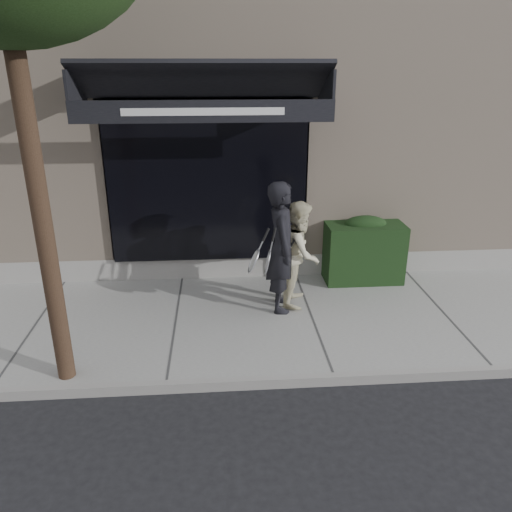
{
  "coord_description": "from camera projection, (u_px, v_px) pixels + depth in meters",
  "views": [
    {
      "loc": [
        -1.32,
        -6.52,
        3.63
      ],
      "look_at": [
        -0.78,
        0.6,
        0.85
      ],
      "focal_mm": 35.0,
      "sensor_mm": 36.0,
      "label": 1
    }
  ],
  "objects": [
    {
      "name": "ground",
      "position": [
        311.0,
        322.0,
        7.47
      ],
      "size": [
        80.0,
        80.0,
        0.0
      ],
      "primitive_type": "plane",
      "color": "black",
      "rests_on": "ground"
    },
    {
      "name": "sidewalk",
      "position": [
        311.0,
        318.0,
        7.45
      ],
      "size": [
        20.0,
        3.0,
        0.12
      ],
      "primitive_type": "cube",
      "color": "gray",
      "rests_on": "ground"
    },
    {
      "name": "curb",
      "position": [
        334.0,
        379.0,
        6.0
      ],
      "size": [
        20.0,
        0.1,
        0.14
      ],
      "primitive_type": "cube",
      "color": "gray",
      "rests_on": "ground"
    },
    {
      "name": "building_facade",
      "position": [
        276.0,
        105.0,
        11.08
      ],
      "size": [
        14.3,
        8.04,
        5.64
      ],
      "color": "beige",
      "rests_on": "ground"
    },
    {
      "name": "hedge",
      "position": [
        363.0,
        250.0,
        8.47
      ],
      "size": [
        1.3,
        0.7,
        1.14
      ],
      "color": "black",
      "rests_on": "sidewalk"
    },
    {
      "name": "pedestrian_front",
      "position": [
        282.0,
        247.0,
        7.3
      ],
      "size": [
        0.79,
        0.82,
        1.96
      ],
      "color": "black",
      "rests_on": "sidewalk"
    },
    {
      "name": "pedestrian_back",
      "position": [
        300.0,
        253.0,
        7.56
      ],
      "size": [
        0.81,
        0.92,
        1.62
      ],
      "color": "beige",
      "rests_on": "sidewalk"
    }
  ]
}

